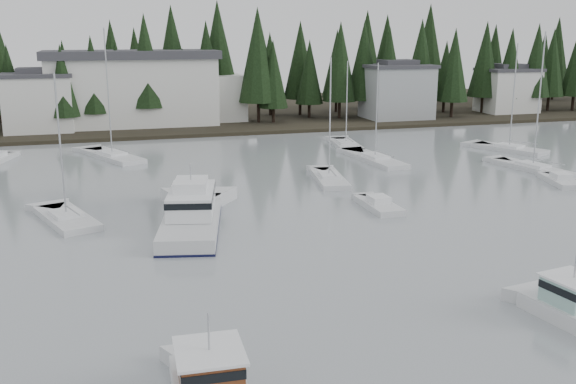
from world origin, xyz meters
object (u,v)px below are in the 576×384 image
sailboat_8 (533,169)px  runabout_1 (378,207)px  house_east_a (397,90)px  sailboat_7 (509,150)px  house_west (39,101)px  house_east_b (508,89)px  sailboat_9 (112,157)px  harbor_inn (147,89)px  cabin_cruiser_center (192,217)px  sailboat_6 (329,180)px  sailboat_1 (67,221)px  sailboat_4 (346,146)px  runabout_2 (561,182)px  sailboat_2 (375,161)px

sailboat_8 → runabout_1: sailboat_8 is taller
house_east_a → sailboat_7: sailboat_7 is taller
house_west → sailboat_8: sailboat_8 is taller
house_east_a → house_east_b: 22.10m
sailboat_9 → harbor_inn: bearing=-38.2°
sailboat_9 → runabout_1: bearing=-168.9°
cabin_cruiser_center → sailboat_7: sailboat_7 is taller
sailboat_7 → sailboat_6: bearing=84.3°
house_west → sailboat_6: sailboat_6 is taller
house_west → cabin_cruiser_center: 52.31m
sailboat_1 → sailboat_7: size_ratio=0.88×
sailboat_4 → runabout_2: sailboat_4 is taller
house_east_b → sailboat_4: bearing=-149.9°
sailboat_1 → sailboat_6: bearing=-92.3°
sailboat_1 → harbor_inn: bearing=-30.7°
house_east_b → sailboat_2: sailboat_2 is taller
house_east_a → sailboat_2: (-16.99, -30.05, -4.85)m
house_east_b → harbor_inn: size_ratio=0.32×
house_east_a → runabout_1: 54.42m
sailboat_1 → sailboat_4: size_ratio=1.05×
sailboat_4 → runabout_2: size_ratio=1.84×
sailboat_9 → sailboat_8: bearing=-139.2°
house_west → harbor_inn: (15.04, 3.34, 1.12)m
house_east_a → sailboat_6: bearing=-123.7°
house_east_b → runabout_2: bearing=-119.5°
house_west → sailboat_9: (9.06, -20.80, -4.58)m
house_west → house_east_a: 54.01m
sailboat_4 → runabout_2: bearing=-145.5°
harbor_inn → house_east_b: bearing=-2.2°
sailboat_6 → runabout_1: bearing=-168.0°
sailboat_4 → sailboat_9: size_ratio=0.74×
house_east_a → sailboat_9: (-44.94, -19.80, -4.83)m
house_east_b → sailboat_4: sailboat_4 is taller
house_east_a → runabout_2: size_ratio=1.75×
house_west → sailboat_7: sailboat_7 is taller
sailboat_6 → sailboat_7: (26.55, 9.25, -0.00)m
house_east_a → runabout_1: bearing=-117.2°
runabout_2 → sailboat_2: bearing=54.6°
cabin_cruiser_center → sailboat_6: sailboat_6 is taller
house_east_b → sailboat_6: (-47.25, -39.80, -4.33)m
house_east_b → sailboat_1: sailboat_1 is taller
house_east_a → cabin_cruiser_center: 63.66m
sailboat_2 → sailboat_1: bearing=110.6°
harbor_inn → cabin_cruiser_center: bearing=-91.2°
sailboat_2 → runabout_1: bearing=152.3°
cabin_cruiser_center → runabout_1: (15.32, 1.05, -0.68)m
sailboat_1 → runabout_2: 44.39m
sailboat_1 → sailboat_9: (4.03, 25.23, 0.01)m
sailboat_1 → runabout_1: bearing=-116.8°
sailboat_6 → sailboat_9: size_ratio=0.82×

